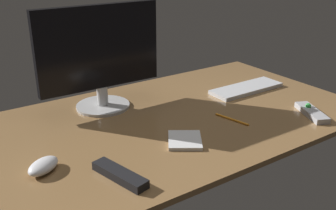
# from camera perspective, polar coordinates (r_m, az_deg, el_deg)

# --- Properties ---
(desk) EXTENTS (1.40, 0.84, 0.02)m
(desk) POSITION_cam_1_polar(r_m,az_deg,el_deg) (1.50, 1.61, -1.86)
(desk) COLOR olive
(desk) RESTS_ON ground
(monitor) EXTENTS (0.49, 0.21, 0.40)m
(monitor) POSITION_cam_1_polar(r_m,az_deg,el_deg) (1.53, -9.88, 7.31)
(monitor) COLOR silver
(monitor) RESTS_ON desk
(keyboard) EXTENTS (0.34, 0.12, 0.02)m
(keyboard) POSITION_cam_1_polar(r_m,az_deg,el_deg) (1.79, 11.28, 2.38)
(keyboard) COLOR silver
(keyboard) RESTS_ON desk
(computer_mouse) EXTENTS (0.12, 0.11, 0.04)m
(computer_mouse) POSITION_cam_1_polar(r_m,az_deg,el_deg) (1.19, -17.60, -8.40)
(computer_mouse) COLOR silver
(computer_mouse) RESTS_ON desk
(media_remote) EXTENTS (0.12, 0.18, 0.04)m
(media_remote) POSITION_cam_1_polar(r_m,az_deg,el_deg) (1.60, 20.05, -0.99)
(media_remote) COLOR #B7B7BC
(media_remote) RESTS_ON desk
(tv_remote) EXTENTS (0.09, 0.19, 0.02)m
(tv_remote) POSITION_cam_1_polar(r_m,az_deg,el_deg) (1.12, -7.00, -9.97)
(tv_remote) COLOR black
(tv_remote) RESTS_ON desk
(notepad) EXTENTS (0.16, 0.17, 0.01)m
(notepad) POSITION_cam_1_polar(r_m,az_deg,el_deg) (1.30, 2.45, -5.11)
(notepad) COLOR silver
(notepad) RESTS_ON desk
(pen) EXTENTS (0.04, 0.14, 0.01)m
(pen) POSITION_cam_1_polar(r_m,az_deg,el_deg) (1.48, 9.22, -2.06)
(pen) COLOR orange
(pen) RESTS_ON desk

